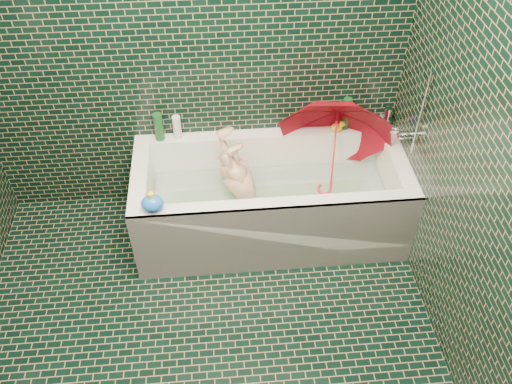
{
  "coord_description": "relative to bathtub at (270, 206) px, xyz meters",
  "views": [
    {
      "loc": [
        0.14,
        -1.44,
        2.73
      ],
      "look_at": [
        0.34,
        0.82,
        0.53
      ],
      "focal_mm": 38.0,
      "sensor_mm": 36.0,
      "label": 1
    }
  ],
  "objects": [
    {
      "name": "floor",
      "position": [
        -0.45,
        -1.01,
        -0.21
      ],
      "size": [
        2.8,
        2.8,
        0.0
      ],
      "primitive_type": "plane",
      "color": "black",
      "rests_on": "ground"
    },
    {
      "name": "wall_back",
      "position": [
        -0.45,
        0.39,
        1.04
      ],
      "size": [
        2.8,
        0.0,
        2.8
      ],
      "primitive_type": "plane",
      "rotation": [
        1.57,
        0.0,
        0.0
      ],
      "color": "black",
      "rests_on": "floor"
    },
    {
      "name": "bathtub",
      "position": [
        0.0,
        0.0,
        0.0
      ],
      "size": [
        1.7,
        0.75,
        0.55
      ],
      "color": "white",
      "rests_on": "floor"
    },
    {
      "name": "bath_mat",
      "position": [
        0.0,
        0.02,
        -0.06
      ],
      "size": [
        1.35,
        0.47,
        0.01
      ],
      "primitive_type": "cube",
      "color": "#52CF29",
      "rests_on": "bathtub"
    },
    {
      "name": "water",
      "position": [
        0.0,
        0.02,
        0.09
      ],
      "size": [
        1.48,
        0.53,
        0.0
      ],
      "primitive_type": "cube",
      "color": "silver",
      "rests_on": "bathtub"
    },
    {
      "name": "faucet",
      "position": [
        0.81,
        0.01,
        0.56
      ],
      "size": [
        0.18,
        0.19,
        0.55
      ],
      "color": "silver",
      "rests_on": "wall_right"
    },
    {
      "name": "child",
      "position": [
        -0.15,
        0.04,
        0.1
      ],
      "size": [
        1.01,
        0.53,
        0.42
      ],
      "primitive_type": "imported",
      "rotation": [
        -1.35,
        0.0,
        -1.37
      ],
      "color": "tan",
      "rests_on": "bathtub"
    },
    {
      "name": "umbrella",
      "position": [
        0.4,
        0.09,
        0.37
      ],
      "size": [
        0.95,
        1.03,
        0.92
      ],
      "primitive_type": "imported",
      "rotation": [
        0.41,
        -0.13,
        -0.29
      ],
      "color": "red",
      "rests_on": "bathtub"
    },
    {
      "name": "soap_bottle_a",
      "position": [
        0.8,
        0.32,
        0.34
      ],
      "size": [
        0.13,
        0.13,
        0.26
      ],
      "primitive_type": "imported",
      "rotation": [
        0.0,
        0.0,
        0.38
      ],
      "color": "white",
      "rests_on": "bathtub"
    },
    {
      "name": "soap_bottle_b",
      "position": [
        0.74,
        0.33,
        0.34
      ],
      "size": [
        0.12,
        0.12,
        0.2
      ],
      "primitive_type": "imported",
      "rotation": [
        0.0,
        0.0,
        0.38
      ],
      "color": "#491F76",
      "rests_on": "bathtub"
    },
    {
      "name": "soap_bottle_c",
      "position": [
        0.79,
        0.35,
        0.34
      ],
      "size": [
        0.17,
        0.17,
        0.18
      ],
      "primitive_type": "imported",
      "rotation": [
        0.0,
        0.0,
        -0.23
      ],
      "color": "#164D20",
      "rests_on": "bathtub"
    },
    {
      "name": "bottle_right_tall",
      "position": [
        0.52,
        0.35,
        0.45
      ],
      "size": [
        0.07,
        0.07,
        0.22
      ],
      "primitive_type": "cylinder",
      "rotation": [
        0.0,
        0.0,
        0.25
      ],
      "color": "#164D20",
      "rests_on": "bathtub"
    },
    {
      "name": "bottle_right_pump",
      "position": [
        0.79,
        0.32,
        0.42
      ],
      "size": [
        0.06,
        0.06,
        0.16
      ],
      "primitive_type": "cylinder",
      "rotation": [
        0.0,
        0.0,
        -0.22
      ],
      "color": "silver",
      "rests_on": "bathtub"
    },
    {
      "name": "bottle_left_tall",
      "position": [
        -0.68,
        0.34,
        0.43
      ],
      "size": [
        0.06,
        0.06,
        0.19
      ],
      "primitive_type": "cylinder",
      "rotation": [
        0.0,
        0.0,
        0.03
      ],
      "color": "#164D20",
      "rests_on": "bathtub"
    },
    {
      "name": "bottle_left_short",
      "position": [
        -0.57,
        0.34,
        0.42
      ],
      "size": [
        0.06,
        0.06,
        0.16
      ],
      "primitive_type": "cylinder",
      "rotation": [
        0.0,
        0.0,
        -0.29
      ],
      "color": "white",
      "rests_on": "bathtub"
    },
    {
      "name": "rubber_duck",
      "position": [
        0.47,
        0.32,
        0.38
      ],
      "size": [
        0.11,
        0.09,
        0.08
      ],
      "rotation": [
        0.0,
        0.0,
        -0.4
      ],
      "color": "yellow",
      "rests_on": "bathtub"
    },
    {
      "name": "bath_toy",
      "position": [
        -0.7,
        -0.3,
        0.39
      ],
      "size": [
        0.13,
        0.1,
        0.12
      ],
      "rotation": [
        0.0,
        0.0,
        0.0
      ],
      "color": "blue",
      "rests_on": "bathtub"
    }
  ]
}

